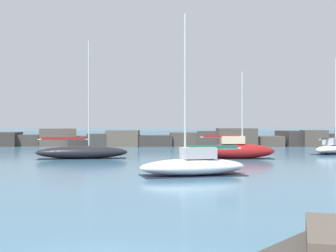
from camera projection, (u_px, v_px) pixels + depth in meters
open_sea_beyond at (159, 135)px, 121.30m from camera, size 400.00×116.00×0.01m
breakwater_jetty at (182, 139)px, 61.31m from camera, size 65.86×6.85×2.55m
sailboat_moored_0 at (194, 165)px, 26.92m from camera, size 6.65×3.82×9.29m
sailboat_moored_2 at (236, 150)px, 39.45m from camera, size 6.51×1.87×7.36m
sailboat_moored_4 at (82, 152)px, 39.35m from camera, size 7.83×2.75×9.97m
sailboat_moored_8 at (333, 148)px, 45.66m from camera, size 5.60×5.36×9.37m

